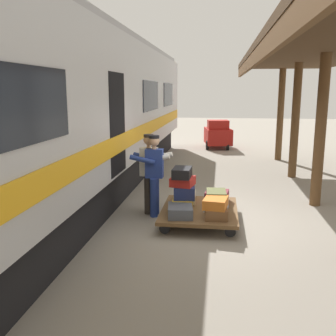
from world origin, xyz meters
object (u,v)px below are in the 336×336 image
object	(u,v)px
suitcase_red_plastic	(183,181)
porter_in_overalls	(153,173)
luggage_cart	(200,211)
suitcase_gray_aluminum	(217,205)
suitcase_navy_fabric	(184,191)
suitcase_black_hardshell	(182,173)
train_car	(46,118)
suitcase_yellow_case	(183,203)
suitcase_olive_duffel	(216,196)
suitcase_brown_leather	(216,213)
suitcase_cream_canvas	(185,197)
porter_by_door	(150,171)
suitcase_slate_roller	(180,211)
suitcase_orange_carryall	(216,203)
suitcase_burgundy_valise	(217,197)
baggage_tug	(218,135)

from	to	relation	value
suitcase_red_plastic	porter_in_overalls	distance (m)	0.72
luggage_cart	suitcase_gray_aluminum	distance (m)	0.36
suitcase_navy_fabric	suitcase_black_hardshell	distance (m)	0.40
train_car	suitcase_red_plastic	size ratio (longest dim) A/B	46.53
suitcase_yellow_case	suitcase_olive_duffel	bearing A→B (deg)	177.96
suitcase_gray_aluminum	suitcase_olive_duffel	distance (m)	0.20
suitcase_brown_leather	suitcase_black_hardshell	world-z (taller)	suitcase_black_hardshell
suitcase_gray_aluminum	suitcase_navy_fabric	world-z (taller)	suitcase_navy_fabric
suitcase_cream_canvas	porter_by_door	xyz separation A→B (m)	(0.76, 0.06, 0.57)
suitcase_red_plastic	suitcase_slate_roller	bearing A→B (deg)	90.62
train_car	porter_by_door	xyz separation A→B (m)	(-2.06, -0.45, -1.14)
suitcase_orange_carryall	suitcase_burgundy_valise	bearing A→B (deg)	-90.85
train_car	porter_by_door	bearing A→B (deg)	-167.66
suitcase_slate_roller	suitcase_gray_aluminum	world-z (taller)	suitcase_slate_roller
train_car	porter_in_overalls	xyz separation A→B (m)	(-2.16, -0.28, -1.14)
train_car	suitcase_burgundy_valise	world-z (taller)	train_car
suitcase_cream_canvas	suitcase_brown_leather	bearing A→B (deg)	123.01
suitcase_slate_roller	suitcase_black_hardshell	distance (m)	0.79
suitcase_slate_roller	porter_by_door	bearing A→B (deg)	-52.29
suitcase_black_hardshell	baggage_tug	xyz separation A→B (m)	(-0.62, -10.27, -0.39)
suitcase_brown_leather	suitcase_olive_duffel	size ratio (longest dim) A/B	0.91
luggage_cart	suitcase_slate_roller	world-z (taller)	suitcase_slate_roller
train_car	suitcase_slate_roller	distance (m)	3.32
suitcase_slate_roller	suitcase_navy_fabric	distance (m)	0.58
suitcase_olive_duffel	baggage_tug	distance (m)	10.24
suitcase_orange_carryall	suitcase_slate_roller	bearing A→B (deg)	3.40
suitcase_olive_duffel	porter_in_overalls	xyz separation A→B (m)	(1.31, -0.31, 0.36)
suitcase_slate_roller	suitcase_cream_canvas	bearing A→B (deg)	-90.00
train_car	suitcase_brown_leather	xyz separation A→B (m)	(-3.49, 0.53, -1.69)
suitcase_burgundy_valise	suitcase_red_plastic	xyz separation A→B (m)	(0.68, 0.53, 0.44)
suitcase_olive_duffel	porter_by_door	distance (m)	1.54
suitcase_slate_roller	porter_in_overalls	xyz separation A→B (m)	(0.65, -0.81, 0.55)
suitcase_orange_carryall	porter_in_overalls	xyz separation A→B (m)	(1.31, -0.77, 0.37)
suitcase_burgundy_valise	suitcase_navy_fabric	distance (m)	0.86
train_car	suitcase_navy_fabric	size ratio (longest dim) A/B	38.76
suitcase_black_hardshell	suitcase_cream_canvas	bearing A→B (deg)	-91.75
suitcase_navy_fabric	baggage_tug	size ratio (longest dim) A/B	0.30
suitcase_gray_aluminum	suitcase_red_plastic	size ratio (longest dim) A/B	1.14
suitcase_brown_leather	suitcase_olive_duffel	bearing A→B (deg)	-88.67
suitcase_navy_fabric	suitcase_cream_canvas	bearing A→B (deg)	-87.34
suitcase_olive_duffel	suitcase_yellow_case	bearing A→B (deg)	-2.04
suitcase_navy_fabric	suitcase_red_plastic	world-z (taller)	suitcase_red_plastic
suitcase_burgundy_valise	suitcase_olive_duffel	bearing A→B (deg)	88.79
suitcase_yellow_case	suitcase_red_plastic	world-z (taller)	suitcase_red_plastic
suitcase_slate_roller	porter_in_overalls	size ratio (longest dim) A/B	0.34
luggage_cart	suitcase_red_plastic	distance (m)	0.69
suitcase_gray_aluminum	suitcase_yellow_case	bearing A→B (deg)	0.00
suitcase_red_plastic	porter_by_door	bearing A→B (deg)	-32.20
suitcase_gray_aluminum	baggage_tug	world-z (taller)	baggage_tug
suitcase_olive_duffel	suitcase_brown_leather	bearing A→B (deg)	91.33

